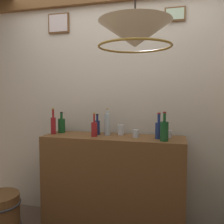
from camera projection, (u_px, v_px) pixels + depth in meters
name	position (u px, v px, depth m)	size (l,w,h in m)	color
panelled_rear_partition	(120.00, 96.00, 2.75)	(3.21, 0.15, 2.61)	beige
bar_shelf_unit	(113.00, 184.00, 2.54)	(1.42, 0.43, 0.98)	brown
liquor_bottle_vodka	(94.00, 129.00, 2.48)	(0.06, 0.06, 0.24)	maroon
liquor_bottle_port	(159.00, 129.00, 2.37)	(0.07, 0.07, 0.25)	navy
liquor_bottle_sherry	(107.00, 124.00, 2.56)	(0.06, 0.06, 0.28)	silver
liquor_bottle_rum	(164.00, 131.00, 2.25)	(0.08, 0.08, 0.27)	#195125
liquor_bottle_brandy	(53.00, 124.00, 2.65)	(0.05, 0.05, 0.27)	maroon
liquor_bottle_rye	(62.00, 125.00, 2.72)	(0.08, 0.08, 0.23)	#184D22
liquor_bottle_gin	(97.00, 127.00, 2.59)	(0.05, 0.05, 0.22)	navy
glass_tumbler_rocks	(136.00, 134.00, 2.43)	(0.06, 0.06, 0.08)	silver
glass_tumbler_highball	(168.00, 134.00, 2.43)	(0.08, 0.08, 0.07)	silver
glass_tumbler_shot	(121.00, 130.00, 2.58)	(0.06, 0.06, 0.11)	silver
pendant_lamp	(135.00, 35.00, 1.67)	(0.51, 0.51, 0.53)	#EFE5C6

